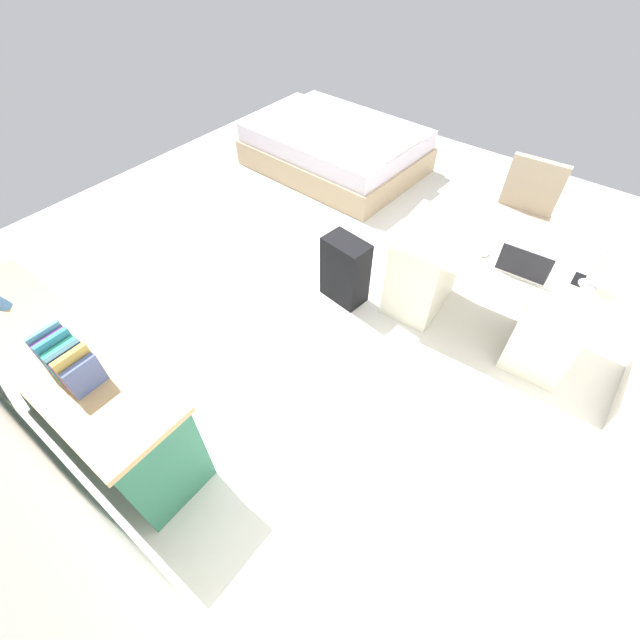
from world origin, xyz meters
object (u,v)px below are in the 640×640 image
(suitcase_black, at_px, (345,270))
(laptop, at_px, (523,266))
(computer_mouse, at_px, (485,253))
(office_chair, at_px, (516,225))
(desk_lamp, at_px, (600,251))
(cell_phone_near_laptop, at_px, (579,280))
(figurine_small, at_px, (0,300))
(credenza, at_px, (79,386))
(bed, at_px, (337,148))
(desk, at_px, (486,291))

(suitcase_black, relative_size, laptop, 1.77)
(suitcase_black, height_order, computer_mouse, computer_mouse)
(suitcase_black, bearing_deg, office_chair, -118.01)
(desk_lamp, bearing_deg, cell_phone_near_laptop, -50.93)
(figurine_small, bearing_deg, credenza, -179.82)
(suitcase_black, bearing_deg, credenza, 80.60)
(bed, bearing_deg, laptop, 150.18)
(desk, distance_m, office_chair, 0.90)
(suitcase_black, height_order, laptop, laptop)
(office_chair, height_order, bed, office_chair)
(laptop, height_order, desk_lamp, desk_lamp)
(office_chair, bearing_deg, suitcase_black, 54.69)
(laptop, bearing_deg, desk, -28.61)
(credenza, relative_size, figurine_small, 16.36)
(suitcase_black, distance_m, laptop, 1.31)
(office_chair, xyz_separation_m, laptop, (-0.30, 0.98, 0.36))
(credenza, xyz_separation_m, suitcase_black, (-0.58, -1.95, -0.10))
(office_chair, height_order, desk_lamp, desk_lamp)
(cell_phone_near_laptop, bearing_deg, bed, -25.91)
(office_chair, relative_size, laptop, 2.90)
(credenza, bearing_deg, laptop, -128.68)
(bed, relative_size, desk_lamp, 5.69)
(cell_phone_near_laptop, height_order, desk_lamp, desk_lamp)
(laptop, relative_size, cell_phone_near_laptop, 2.38)
(credenza, distance_m, cell_phone_near_laptop, 3.18)
(laptop, distance_m, cell_phone_near_laptop, 0.35)
(office_chair, relative_size, bed, 0.48)
(cell_phone_near_laptop, relative_size, desk_lamp, 0.39)
(credenza, height_order, cell_phone_near_laptop, credenza)
(laptop, bearing_deg, bed, -29.82)
(bed, bearing_deg, cell_phone_near_laptop, 155.41)
(desk, bearing_deg, computer_mouse, 39.61)
(bed, height_order, cell_phone_near_laptop, cell_phone_near_laptop)
(cell_phone_near_laptop, distance_m, desk_lamp, 0.25)
(desk, xyz_separation_m, cell_phone_near_laptop, (-0.49, -0.06, 0.35))
(desk, height_order, figurine_small, figurine_small)
(office_chair, height_order, credenza, office_chair)
(cell_phone_near_laptop, xyz_separation_m, figurine_small, (2.58, 2.37, 0.09))
(bed, bearing_deg, desk, 150.09)
(desk_lamp, bearing_deg, computer_mouse, 10.22)
(figurine_small, bearing_deg, laptop, -135.62)
(computer_mouse, distance_m, cell_phone_near_laptop, 0.59)
(credenza, relative_size, cell_phone_near_laptop, 13.24)
(suitcase_black, distance_m, figurine_small, 2.29)
(desk, height_order, computer_mouse, computer_mouse)
(laptop, xyz_separation_m, desk_lamp, (-0.33, -0.13, 0.21))
(cell_phone_near_laptop, bearing_deg, laptop, 24.16)
(computer_mouse, bearing_deg, figurine_small, 44.49)
(laptop, bearing_deg, office_chair, -72.92)
(cell_phone_near_laptop, bearing_deg, desk, 5.07)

